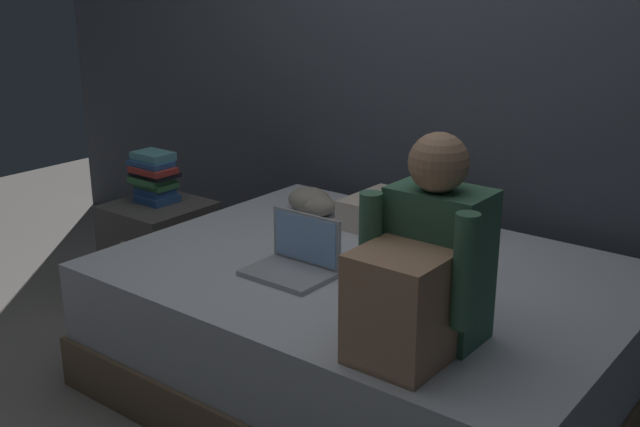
% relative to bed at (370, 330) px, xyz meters
% --- Properties ---
extents(ground_plane, '(8.00, 8.00, 0.00)m').
position_rel_bed_xyz_m(ground_plane, '(-0.20, -0.30, -0.26)').
color(ground_plane, gray).
extents(wall_back, '(5.60, 0.10, 2.70)m').
position_rel_bed_xyz_m(wall_back, '(-0.20, 0.90, 1.09)').
color(wall_back, '#424751').
rests_on(wall_back, ground_plane).
extents(bed, '(2.00, 1.50, 0.53)m').
position_rel_bed_xyz_m(bed, '(0.00, 0.00, 0.00)').
color(bed, '#7A6047').
rests_on(bed, ground_plane).
extents(nightstand, '(0.44, 0.46, 0.52)m').
position_rel_bed_xyz_m(nightstand, '(-1.30, 0.04, 0.00)').
color(nightstand, '#474442').
rests_on(nightstand, ground_plane).
extents(person_sitting, '(0.39, 0.44, 0.66)m').
position_rel_bed_xyz_m(person_sitting, '(0.48, -0.43, 0.52)').
color(person_sitting, '#38664C').
rests_on(person_sitting, bed).
extents(laptop, '(0.32, 0.23, 0.22)m').
position_rel_bed_xyz_m(laptop, '(-0.19, -0.23, 0.32)').
color(laptop, '#9EA0A5').
rests_on(laptop, bed).
extents(pillow, '(0.56, 0.36, 0.13)m').
position_rel_bed_xyz_m(pillow, '(-0.10, 0.45, 0.33)').
color(pillow, beige).
rests_on(pillow, bed).
extents(book_stack, '(0.24, 0.17, 0.25)m').
position_rel_bed_xyz_m(book_stack, '(-1.34, 0.07, 0.39)').
color(book_stack, '#284C84').
rests_on(book_stack, nightstand).
extents(clothes_pile, '(0.26, 0.18, 0.12)m').
position_rel_bed_xyz_m(clothes_pile, '(-0.60, 0.39, 0.32)').
color(clothes_pile, gray).
rests_on(clothes_pile, bed).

